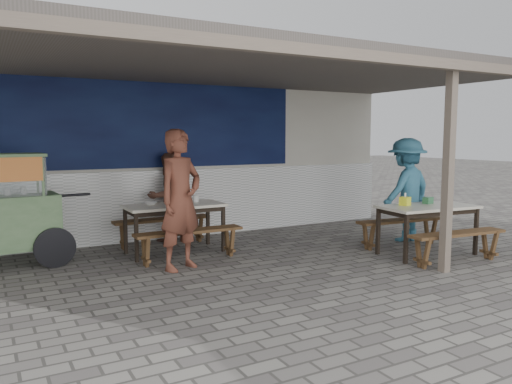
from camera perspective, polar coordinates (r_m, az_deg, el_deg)
The scene contains 17 objects.
ground at distance 6.35m, azimuth -0.02°, elevation -9.92°, with size 60.00×60.00×0.00m, color slate.
back_wall at distance 9.39m, azimuth -10.68°, elevation 5.90°, with size 9.00×1.28×3.50m.
warung_roof at distance 6.96m, azimuth -3.58°, elevation 14.07°, with size 9.00×4.21×2.81m.
table_left at distance 7.71m, azimuth -9.30°, elevation -1.97°, with size 1.49×0.72×0.75m.
bench_left_street at distance 7.22m, azimuth -7.63°, elevation -5.18°, with size 1.58×0.29×0.45m.
bench_left_wall at distance 8.32m, azimuth -10.66°, elevation -3.70°, with size 1.58×0.29×0.45m.
table_right at distance 7.92m, azimuth 19.03°, elevation -2.01°, with size 1.51×0.87×0.75m.
bench_right_street at distance 7.55m, azimuth 22.03°, elevation -5.09°, with size 1.56×0.42×0.45m.
bench_right_wall at distance 8.42m, azimuth 16.17°, elevation -3.74°, with size 1.56×0.42×0.45m.
vendor_cart at distance 7.51m, azimuth -26.91°, elevation -1.50°, with size 1.92×0.86×1.55m.
patron_street_side at distance 6.72m, azimuth -8.63°, elevation -0.88°, with size 0.69×0.45×1.88m, color brown.
patron_wall_side at distance 8.60m, azimuth -10.03°, elevation -0.59°, with size 0.73×0.57×1.50m, color #4F3025.
patron_right_table at distance 8.86m, azimuth 16.80°, elevation 0.25°, with size 1.13×0.65×1.75m, color teal.
tissue_box at distance 7.81m, azimuth 16.66°, elevation -1.00°, with size 0.13×0.13×0.13m, color #F6FD2A.
donation_box at distance 8.12m, azimuth 19.06°, elevation -0.90°, with size 0.15×0.10×0.10m, color #347648.
condiment_jar at distance 7.95m, azimuth -6.89°, elevation -0.75°, with size 0.09×0.09×0.10m, color silver.
condiment_bowl at distance 7.72m, azimuth -11.99°, elevation -1.27°, with size 0.19×0.19×0.05m, color white.
Camera 1 is at (-2.94, -5.34, 1.78)m, focal length 35.00 mm.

